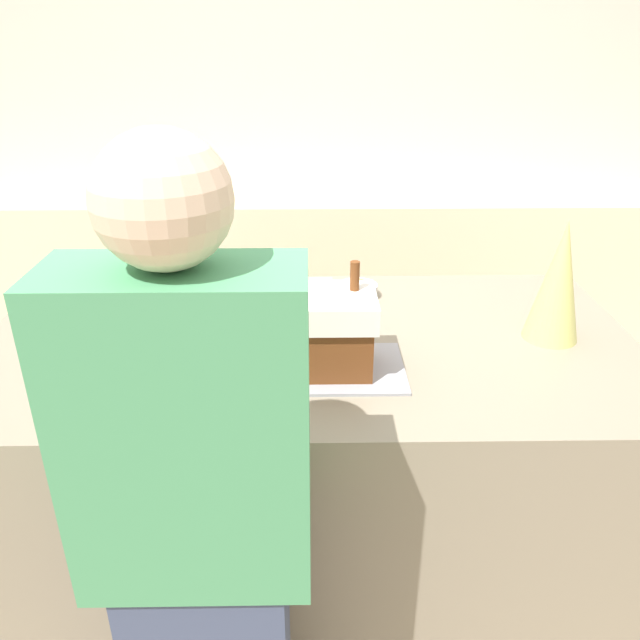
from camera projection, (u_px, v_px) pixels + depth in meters
name	position (u px, v px, depth m)	size (l,w,h in m)	color
ground_plane	(311.00, 570.00, 2.18)	(12.00, 12.00, 0.00)	tan
wall_back	(308.00, 110.00, 3.47)	(8.00, 0.05, 2.60)	beige
back_cabinet_block	(309.00, 273.00, 3.54)	(6.00, 0.60, 0.90)	beige
kitchen_island	(310.00, 466.00, 1.99)	(1.88, 0.99, 0.91)	gray
baking_tray	(334.00, 368.00, 1.63)	(0.37, 0.27, 0.01)	#9E9EA8
gingerbread_house	(334.00, 330.00, 1.58)	(0.21, 0.20, 0.28)	brown
decorative_tree	(558.00, 281.00, 1.73)	(0.15, 0.15, 0.35)	#DBD675
candy_bowl_beside_tree	(358.00, 290.00, 2.06)	(0.13, 0.13, 0.04)	silver
candy_bowl_behind_tray	(106.00, 308.00, 1.92)	(0.10, 0.10, 0.05)	white
candy_bowl_front_corner	(87.00, 326.00, 1.80)	(0.12, 0.12, 0.05)	silver
candy_bowl_center_rear	(201.00, 330.00, 1.78)	(0.10, 0.10, 0.05)	white
cookbook	(304.00, 289.00, 2.11)	(0.19, 0.17, 0.02)	#CCB78C
person	(201.00, 544.00, 1.19)	(0.42, 0.53, 1.60)	#424C6B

